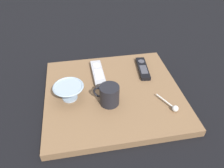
# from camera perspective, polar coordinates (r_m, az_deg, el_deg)

# --- Properties ---
(ground_plane) EXTENTS (6.00, 6.00, 0.00)m
(ground_plane) POSITION_cam_1_polar(r_m,az_deg,el_deg) (1.03, 0.29, -3.23)
(ground_plane) COLOR black
(table) EXTENTS (0.61, 0.57, 0.03)m
(table) POSITION_cam_1_polar(r_m,az_deg,el_deg) (1.01, 0.29, -2.54)
(table) COLOR brown
(table) RESTS_ON ground
(cereal_bowl) EXTENTS (0.13, 0.13, 0.07)m
(cereal_bowl) POSITION_cam_1_polar(r_m,az_deg,el_deg) (0.96, -11.14, -1.88)
(cereal_bowl) COLOR #8C9EAD
(cereal_bowl) RESTS_ON table
(coffee_mug) EXTENTS (0.11, 0.08, 0.09)m
(coffee_mug) POSITION_cam_1_polar(r_m,az_deg,el_deg) (0.92, -0.77, -2.88)
(coffee_mug) COLOR black
(coffee_mug) RESTS_ON table
(teaspoon) EXTENTS (0.06, 0.11, 0.03)m
(teaspoon) POSITION_cam_1_polar(r_m,az_deg,el_deg) (0.94, 15.74, -5.85)
(teaspoon) COLOR silver
(teaspoon) RESTS_ON table
(tv_remote_near) EXTENTS (0.06, 0.20, 0.03)m
(tv_remote_near) POSITION_cam_1_polar(r_m,az_deg,el_deg) (1.09, -3.68, 2.84)
(tv_remote_near) COLOR #9E9EA3
(tv_remote_near) RESTS_ON table
(tv_remote_far) EXTENTS (0.06, 0.18, 0.02)m
(tv_remote_far) POSITION_cam_1_polar(r_m,az_deg,el_deg) (1.14, 8.01, 4.06)
(tv_remote_far) COLOR black
(tv_remote_far) RESTS_ON table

